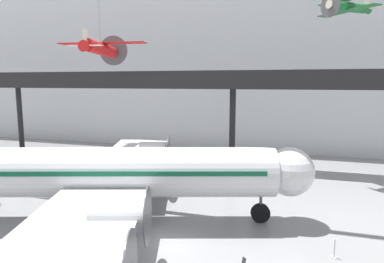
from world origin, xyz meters
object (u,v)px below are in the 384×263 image
at_px(airliner_silver_main, 98,173).
at_px(suspended_plane_red_highwing, 101,48).
at_px(suspended_plane_green_biplane, 349,7).
at_px(stanchion_barrier, 334,252).

height_order(airliner_silver_main, suspended_plane_red_highwing, suspended_plane_red_highwing).
relative_size(airliner_silver_main, suspended_plane_green_biplane, 6.09).
xyz_separation_m(airliner_silver_main, stanchion_barrier, (14.83, -0.38, -3.14)).
xyz_separation_m(suspended_plane_green_biplane, stanchion_barrier, (-1.93, -16.91, -16.08)).
height_order(suspended_plane_red_highwing, stanchion_barrier, suspended_plane_red_highwing).
relative_size(airliner_silver_main, stanchion_barrier, 30.82).
xyz_separation_m(airliner_silver_main, suspended_plane_red_highwing, (-6.42, 11.28, 9.35)).
bearing_deg(suspended_plane_red_highwing, stanchion_barrier, -126.63).
bearing_deg(stanchion_barrier, airliner_silver_main, 178.53).
distance_m(suspended_plane_green_biplane, suspended_plane_red_highwing, 24.04).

